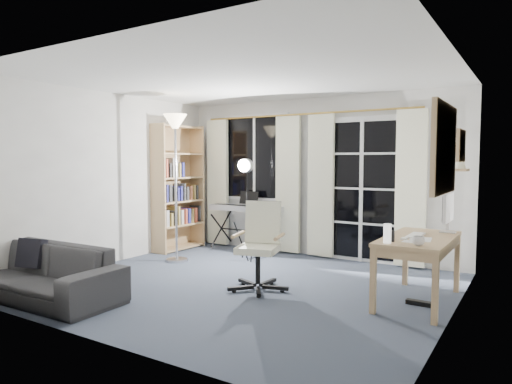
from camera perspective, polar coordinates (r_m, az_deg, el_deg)
floor at (r=5.44m, az=-1.67°, el=-11.66°), size 4.50×4.00×0.02m
window at (r=7.46m, az=-0.06°, el=4.33°), size 1.20×0.08×1.40m
french_door at (r=6.70m, az=13.12°, el=0.20°), size 1.32×0.09×2.11m
curtains at (r=6.95m, az=5.93°, el=0.99°), size 3.60×0.07×2.13m
bookshelf at (r=7.54m, az=-10.00°, el=0.16°), size 0.35×0.95×2.02m
torchiere_lamp at (r=6.62m, az=-10.04°, el=6.00°), size 0.38×0.38×2.11m
keyboard_piano at (r=7.28m, az=-1.27°, el=-2.15°), size 1.24×0.63×0.89m
studio_light at (r=6.53m, az=-1.29°, el=1.84°), size 0.30×0.31×1.51m
office_chair at (r=5.22m, az=0.60°, el=-5.66°), size 0.69×0.66×0.99m
desk at (r=4.97m, az=19.70°, el=-6.27°), size 0.64×1.27×0.68m
monitor at (r=5.32m, az=22.87°, el=-1.98°), size 0.16×0.49×0.42m
desk_clutter at (r=4.78m, az=18.44°, el=-7.38°), size 0.40×0.77×0.86m
mug at (r=4.44m, az=19.64°, el=-5.65°), size 0.11×0.09×0.11m
wall_mirror at (r=4.07m, az=22.45°, el=5.01°), size 0.04×0.94×0.74m
framed_print at (r=4.96m, az=24.24°, el=5.30°), size 0.03×0.42×0.32m
wall_shelf at (r=5.47m, az=24.17°, el=3.14°), size 0.16×0.30×0.18m
sofa at (r=5.36m, az=-25.43°, el=-8.08°), size 1.91×0.61×0.74m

